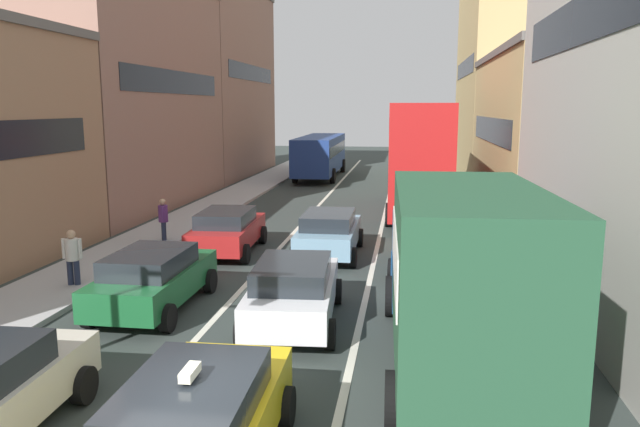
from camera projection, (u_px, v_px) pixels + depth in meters
sidewalk_left at (202, 213)px, 28.03m from camera, size 2.60×64.00×0.14m
lane_stripe_left at (308, 217)px, 27.34m from camera, size 0.16×60.00×0.01m
lane_stripe_right at (384, 219)px, 26.86m from camera, size 0.16×60.00×0.01m
building_row_left at (133, 92)px, 32.41m from camera, size 7.20×43.90×13.60m
building_row_right at (571, 82)px, 27.14m from camera, size 7.20×43.90×13.95m
removalist_box_truck at (460, 269)px, 11.05m from camera, size 2.93×7.78×3.58m
taxi_centre_lane_front at (196, 425)px, 7.91m from camera, size 2.13×4.34×1.66m
sedan_centre_lane_second at (294, 290)px, 13.74m from camera, size 2.29×4.41×1.49m
wagon_left_lane_second at (153, 278)px, 14.74m from camera, size 2.07×4.30×1.49m
hatchback_centre_lane_third at (329, 232)px, 20.09m from camera, size 2.08×4.31×1.49m
sedan_left_lane_third at (227, 230)px, 20.50m from camera, size 2.23×4.38×1.49m
sedan_right_lane_behind_truck at (427, 244)px, 18.40m from camera, size 2.27×4.40×1.49m
wagon_right_lane_far at (426, 211)px, 24.17m from camera, size 2.29×4.41×1.49m
bus_mid_queue_primary at (420, 153)px, 27.55m from camera, size 2.83×10.51×5.06m
bus_far_queue_secondary at (320, 153)px, 42.35m from camera, size 2.89×10.53×2.90m
pedestrian_near_kerb at (163, 218)px, 21.80m from camera, size 0.34×0.51×1.66m
pedestrian_mid_sidewalk at (72, 256)px, 16.31m from camera, size 0.53×0.34×1.66m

